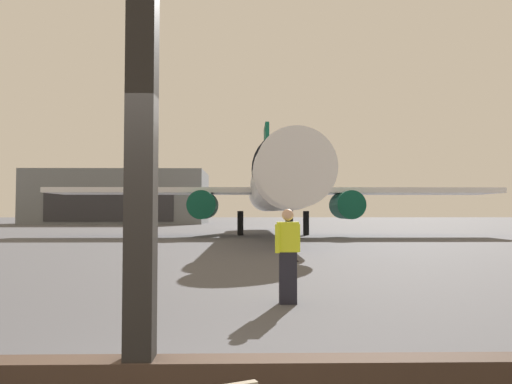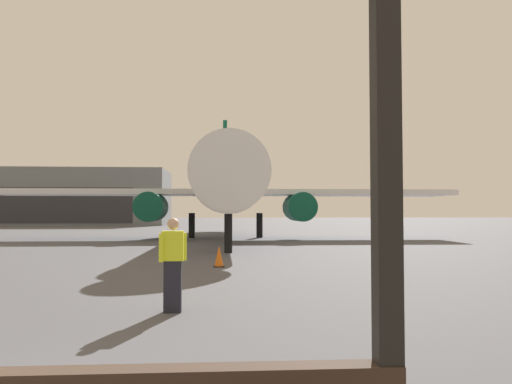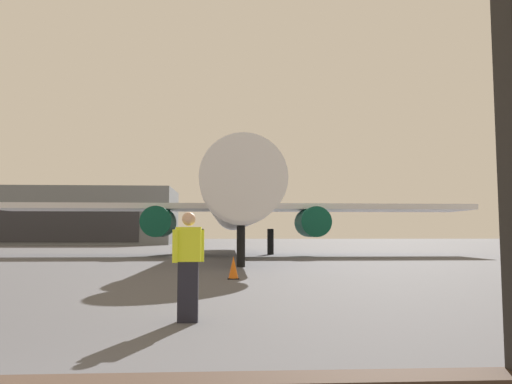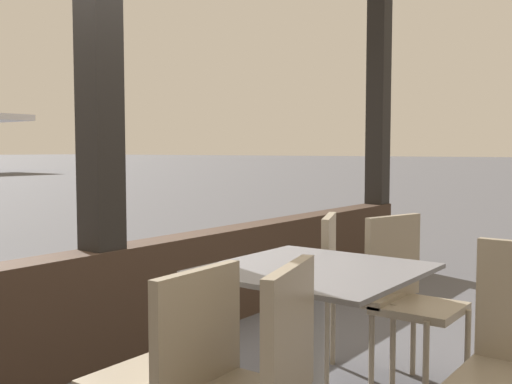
# 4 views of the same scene
# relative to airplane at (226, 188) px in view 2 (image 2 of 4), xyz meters

# --- Properties ---
(ground_plane) EXTENTS (220.00, 220.00, 0.00)m
(ground_plane) POSITION_rel_airplane_xyz_m (-2.71, 9.65, -3.43)
(ground_plane) COLOR #4C4C51
(airplane) EXTENTS (31.18, 30.63, 10.16)m
(airplane) POSITION_rel_airplane_xyz_m (0.00, 0.00, 0.00)
(airplane) COLOR silver
(airplane) RESTS_ON ground
(ground_crew_worker) EXTENTS (0.49, 0.36, 1.74)m
(ground_crew_worker) POSITION_rel_airplane_xyz_m (-1.21, -24.82, -2.53)
(ground_crew_worker) COLOR black
(ground_crew_worker) RESTS_ON ground
(traffic_cone) EXTENTS (0.36, 0.36, 0.71)m
(traffic_cone) POSITION_rel_airplane_xyz_m (-0.39, -17.25, -3.10)
(traffic_cone) COLOR orange
(traffic_cone) RESTS_ON ground
(distant_hangar) EXTENTS (24.96, 12.60, 7.63)m
(distant_hangar) POSITION_rel_airplane_xyz_m (-20.52, 38.09, 0.38)
(distant_hangar) COLOR slate
(distant_hangar) RESTS_ON ground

